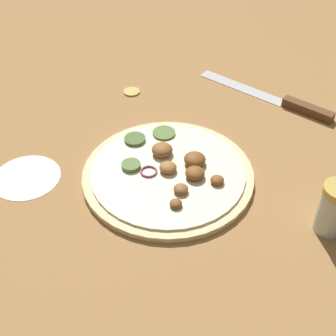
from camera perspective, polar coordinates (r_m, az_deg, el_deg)
ground_plane at (r=0.80m, az=0.00°, el=-1.10°), size 3.00×3.00×0.00m
pizza at (r=0.79m, az=0.07°, el=-0.58°), size 0.29×0.29×0.03m
knife at (r=0.99m, az=14.51°, el=7.67°), size 0.17×0.28×0.02m
spice_jar at (r=0.73m, az=19.56°, el=-4.68°), size 0.05×0.05×0.09m
loose_cap at (r=1.01m, az=-4.47°, el=9.35°), size 0.03×0.03×0.01m
flour_patch at (r=0.83m, az=-16.86°, el=-1.06°), size 0.12×0.12×0.00m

